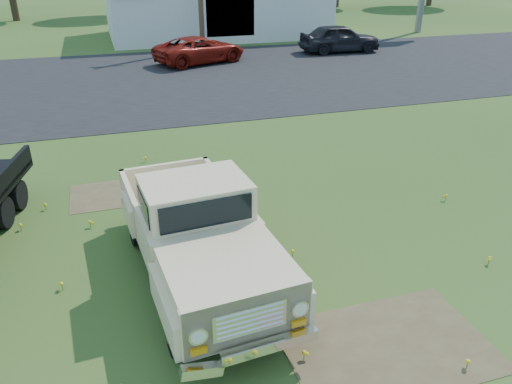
{
  "coord_description": "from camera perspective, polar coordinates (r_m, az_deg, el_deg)",
  "views": [
    {
      "loc": [
        -2.05,
        -7.8,
        5.3
      ],
      "look_at": [
        0.71,
        1.0,
        0.81
      ],
      "focal_mm": 35.0,
      "sensor_mm": 36.0,
      "label": 1
    }
  ],
  "objects": [
    {
      "name": "dark_sedan",
      "position": [
        29.93,
        9.54,
        16.92
      ],
      "size": [
        4.61,
        2.09,
        1.54
      ],
      "primitive_type": "imported",
      "rotation": [
        0.0,
        0.0,
        1.51
      ],
      "color": "black",
      "rests_on": "ground"
    },
    {
      "name": "red_pickup",
      "position": [
        26.76,
        -6.42,
        15.83
      ],
      "size": [
        5.24,
        3.73,
        1.33
      ],
      "primitive_type": "imported",
      "rotation": [
        0.0,
        0.0,
        1.93
      ],
      "color": "maroon",
      "rests_on": "ground"
    },
    {
      "name": "vintage_pickup_truck",
      "position": [
        8.62,
        -6.73,
        -4.45
      ],
      "size": [
        2.49,
        5.45,
        1.92
      ],
      "primitive_type": null,
      "rotation": [
        0.0,
        0.0,
        0.08
      ],
      "color": "beige",
      "rests_on": "ground"
    },
    {
      "name": "asphalt_lot",
      "position": [
        23.49,
        -12.26,
        12.35
      ],
      "size": [
        90.0,
        14.0,
        0.02
      ],
      "primitive_type": "cube",
      "color": "black",
      "rests_on": "ground"
    },
    {
      "name": "dirt_patch_a",
      "position": [
        7.98,
        14.77,
        -16.72
      ],
      "size": [
        3.0,
        2.0,
        0.01
      ],
      "primitive_type": "cube",
      "color": "brown",
      "rests_on": "ground"
    },
    {
      "name": "ground",
      "position": [
        9.64,
        -2.28,
        -7.38
      ],
      "size": [
        140.0,
        140.0,
        0.0
      ],
      "primitive_type": "plane",
      "color": "#294817",
      "rests_on": "ground"
    },
    {
      "name": "dirt_patch_b",
      "position": [
        12.48,
        -15.51,
        -0.18
      ],
      "size": [
        2.2,
        1.6,
        0.01
      ],
      "primitive_type": "cube",
      "color": "brown",
      "rests_on": "ground"
    },
    {
      "name": "commercial_building",
      "position": [
        35.85,
        -4.69,
        20.76
      ],
      "size": [
        14.2,
        8.2,
        4.15
      ],
      "color": "silver",
      "rests_on": "ground"
    }
  ]
}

